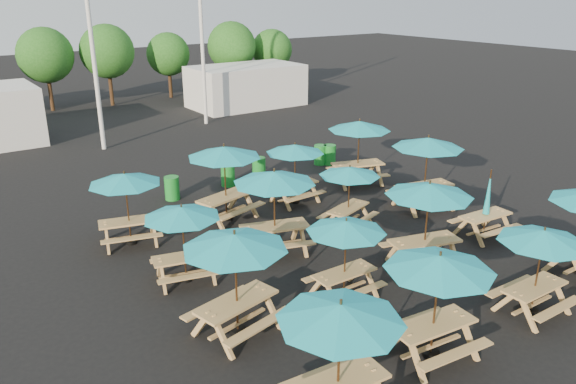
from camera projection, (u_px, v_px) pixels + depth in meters
ground at (316, 239)px, 17.23m from camera, size 120.00×120.00×0.00m
picnic_unit_0 at (340, 319)px, 9.39m from camera, size 2.39×2.39×2.36m
picnic_unit_1 at (235, 247)px, 11.85m from camera, size 2.74×2.74×2.44m
picnic_unit_2 at (182, 216)px, 14.19m from camera, size 2.40×2.40×2.10m
picnic_unit_3 at (125, 182)px, 16.29m from camera, size 2.59×2.59×2.24m
picnic_unit_4 at (439, 268)px, 11.09m from camera, size 2.45×2.45×2.36m
picnic_unit_5 at (346, 230)px, 13.44m from camera, size 1.98×1.98×2.07m
picnic_unit_6 at (274, 182)px, 15.68m from camera, size 2.96×2.96×2.49m
picnic_unit_7 at (224, 156)px, 17.96m from camera, size 2.93×2.93×2.54m
picnic_unit_8 at (543, 241)px, 12.70m from camera, size 2.08×2.08×2.16m
picnic_unit_9 at (429, 194)px, 14.80m from camera, size 2.87×2.87×2.46m
picnic_unit_10 at (350, 175)px, 17.52m from camera, size 2.42×2.42×2.04m
picnic_unit_11 at (295, 152)px, 19.55m from camera, size 2.14×2.14×2.17m
picnic_unit_13 at (486, 209)px, 17.15m from camera, size 1.80×1.60×2.17m
picnic_unit_14 at (428, 147)px, 18.93m from camera, size 2.84×2.84×2.56m
picnic_unit_15 at (359, 129)px, 21.37m from camera, size 3.00×3.00×2.54m
waste_bin_0 at (172, 188)px, 20.35m from camera, size 0.53×0.53×0.86m
waste_bin_1 at (228, 175)px, 21.77m from camera, size 0.53×0.53×0.86m
waste_bin_2 at (259, 168)px, 22.63m from camera, size 0.53×0.53×0.86m
waste_bin_3 at (320, 155)px, 24.42m from camera, size 0.53×0.53×0.86m
waste_bin_4 at (330, 155)px, 24.43m from camera, size 0.53×0.53×0.86m
mast_0 at (89, 18)px, 24.85m from camera, size 0.20×0.20×12.00m
mast_1 at (201, 13)px, 29.90m from camera, size 0.20×0.20×12.00m
event_tent_1 at (246, 86)px, 36.25m from camera, size 7.00×4.00×2.60m
tree_3 at (45, 55)px, 34.10m from camera, size 3.36×3.36×5.09m
tree_4 at (107, 51)px, 35.71m from camera, size 3.41×3.41×5.17m
tree_5 at (168, 54)px, 38.53m from camera, size 2.94×2.94×4.45m
tree_6 at (232, 46)px, 39.18m from camera, size 3.38×3.38×5.13m
tree_7 at (272, 50)px, 41.18m from camera, size 2.95×2.95×4.48m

